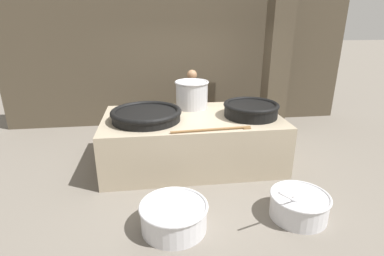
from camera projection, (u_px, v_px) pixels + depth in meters
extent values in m
plane|color=slate|center=(192.00, 162.00, 5.62)|extent=(60.00, 60.00, 0.00)
cube|color=#4C4233|center=(179.00, 57.00, 7.30)|extent=(8.36, 0.24, 3.29)
cube|color=#4C4233|center=(276.00, 61.00, 6.54)|extent=(0.45, 0.45, 3.29)
cube|color=tan|center=(192.00, 140.00, 5.47)|extent=(3.13, 1.74, 0.90)
cylinder|color=black|center=(146.00, 116.00, 5.08)|extent=(1.15, 1.15, 0.15)
torus|color=black|center=(146.00, 112.00, 5.05)|extent=(1.20, 1.20, 0.09)
cylinder|color=black|center=(251.00, 111.00, 5.27)|extent=(0.93, 0.93, 0.21)
torus|color=black|center=(251.00, 105.00, 5.24)|extent=(0.97, 0.97, 0.07)
cylinder|color=#B7B7BC|center=(192.00, 95.00, 5.73)|extent=(0.61, 0.61, 0.50)
torus|color=#B7B7BC|center=(192.00, 82.00, 5.65)|extent=(0.65, 0.65, 0.04)
cylinder|color=brown|center=(211.00, 130.00, 4.62)|extent=(1.27, 0.12, 0.04)
cube|color=brown|center=(246.00, 128.00, 4.73)|extent=(0.13, 0.11, 0.02)
cylinder|color=#8C6647|center=(193.00, 123.00, 6.55)|extent=(0.11, 0.11, 0.75)
cylinder|color=#8C6647|center=(191.00, 121.00, 6.70)|extent=(0.11, 0.11, 0.75)
cube|color=#722D4C|center=(192.00, 115.00, 6.57)|extent=(0.20, 0.24, 0.49)
cube|color=#8C6647|center=(192.00, 93.00, 6.40)|extent=(0.18, 0.47, 0.55)
cylinder|color=#8C6647|center=(190.00, 96.00, 6.17)|extent=(0.31, 0.11, 0.51)
cylinder|color=#8C6647|center=(186.00, 91.00, 6.59)|extent=(0.31, 0.11, 0.51)
sphere|color=#8C6647|center=(192.00, 75.00, 6.26)|extent=(0.21, 0.21, 0.21)
cylinder|color=silver|center=(299.00, 206.00, 4.02)|extent=(0.76, 0.76, 0.32)
torus|color=silver|center=(300.00, 196.00, 3.96)|extent=(0.79, 0.79, 0.04)
cylinder|color=#6B9347|center=(299.00, 202.00, 3.99)|extent=(0.66, 0.66, 0.08)
sphere|color=silver|center=(296.00, 201.00, 3.88)|extent=(0.14, 0.14, 0.14)
cylinder|color=silver|center=(288.00, 197.00, 3.65)|extent=(0.42, 0.33, 0.37)
cylinder|color=silver|center=(174.00, 217.00, 3.79)|extent=(0.83, 0.83, 0.33)
torus|color=silver|center=(174.00, 206.00, 3.73)|extent=(0.88, 0.88, 0.04)
cylinder|color=tan|center=(174.00, 212.00, 3.76)|extent=(0.73, 0.73, 0.08)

